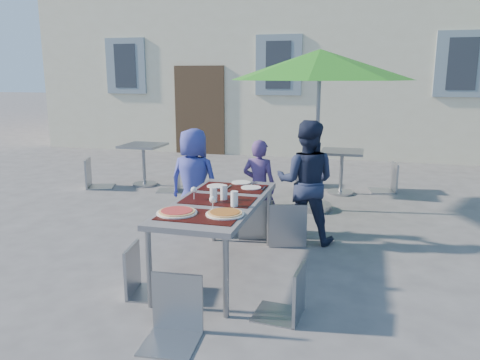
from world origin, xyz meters
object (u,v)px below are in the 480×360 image
(chair_2, at_px, (288,197))
(chair_4, at_px, (289,261))
(pizza_near_right, at_px, (225,213))
(cafe_table_0, at_px, (144,157))
(child_0, at_px, (194,181))
(pizza_near_left, at_px, (177,212))
(chair_0, at_px, (206,195))
(bg_chair_r_0, at_px, (172,163))
(patio_umbrella, at_px, (320,66))
(cafe_table_1, at_px, (342,165))
(child_2, at_px, (306,182))
(dining_table, at_px, (218,206))
(chair_1, at_px, (256,194))
(child_1, at_px, (259,186))
(bg_chair_l_0, at_px, (93,155))
(bg_chair_r_1, at_px, (390,160))
(bg_chair_l_1, at_px, (304,158))
(chair_5, at_px, (172,272))
(chair_3, at_px, (141,242))

(chair_2, height_order, chair_4, chair_2)
(pizza_near_right, bearing_deg, cafe_table_0, 125.39)
(child_0, xyz_separation_m, chair_2, (1.22, -0.17, -0.09))
(pizza_near_left, xyz_separation_m, child_0, (-0.47, 1.67, -0.11))
(chair_0, distance_m, bg_chair_r_0, 2.35)
(patio_umbrella, distance_m, cafe_table_1, 1.96)
(pizza_near_right, bearing_deg, child_2, 72.39)
(dining_table, distance_m, bg_chair_r_0, 3.56)
(chair_1, bearing_deg, chair_0, -177.59)
(child_1, bearing_deg, cafe_table_1, -103.79)
(bg_chair_l_0, bearing_deg, dining_table, -42.04)
(dining_table, relative_size, bg_chair_l_0, 1.87)
(cafe_table_1, relative_size, bg_chair_r_1, 0.78)
(chair_2, distance_m, bg_chair_r_0, 3.15)
(chair_4, distance_m, bg_chair_l_1, 4.78)
(pizza_near_right, xyz_separation_m, chair_5, (-0.16, -0.80, -0.24))
(pizza_near_left, xyz_separation_m, chair_1, (0.33, 1.66, -0.22))
(child_2, bearing_deg, child_0, -0.88)
(child_0, relative_size, cafe_table_1, 1.80)
(chair_4, bearing_deg, child_1, 109.14)
(cafe_table_0, height_order, bg_chair_r_1, bg_chair_r_1)
(chair_2, bearing_deg, cafe_table_1, 80.03)
(chair_0, bearing_deg, child_1, 21.87)
(child_2, xyz_separation_m, chair_3, (-1.24, -1.79, -0.23))
(chair_5, bearing_deg, chair_2, 77.52)
(bg_chair_l_1, height_order, bg_chair_r_1, bg_chair_r_1)
(pizza_near_left, height_order, child_0, child_0)
(pizza_near_right, height_order, child_2, child_2)
(cafe_table_1, bearing_deg, pizza_near_left, -106.36)
(child_2, bearing_deg, bg_chair_l_1, -83.49)
(bg_chair_r_0, bearing_deg, patio_umbrella, -12.21)
(child_1, height_order, chair_1, child_1)
(chair_2, relative_size, bg_chair_r_1, 1.04)
(chair_2, relative_size, patio_umbrella, 0.38)
(chair_5, distance_m, cafe_table_0, 5.23)
(bg_chair_r_1, bearing_deg, chair_2, -112.25)
(chair_5, xyz_separation_m, patio_umbrella, (0.65, 3.78, 1.55))
(child_1, xyz_separation_m, chair_0, (-0.62, -0.25, -0.10))
(child_2, xyz_separation_m, chair_2, (-0.18, -0.18, -0.15))
(cafe_table_1, bearing_deg, patio_umbrella, -105.64)
(child_2, relative_size, cafe_table_1, 1.98)
(chair_0, distance_m, chair_4, 2.27)
(child_1, bearing_deg, cafe_table_0, -29.71)
(chair_0, bearing_deg, bg_chair_r_0, 123.40)
(chair_5, xyz_separation_m, bg_chair_r_1, (1.74, 5.27, 0.02))
(chair_0, distance_m, patio_umbrella, 2.45)
(cafe_table_0, bearing_deg, chair_2, -38.07)
(dining_table, relative_size, pizza_near_right, 5.39)
(child_0, xyz_separation_m, child_2, (1.40, 0.01, 0.07))
(pizza_near_right, distance_m, patio_umbrella, 3.29)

